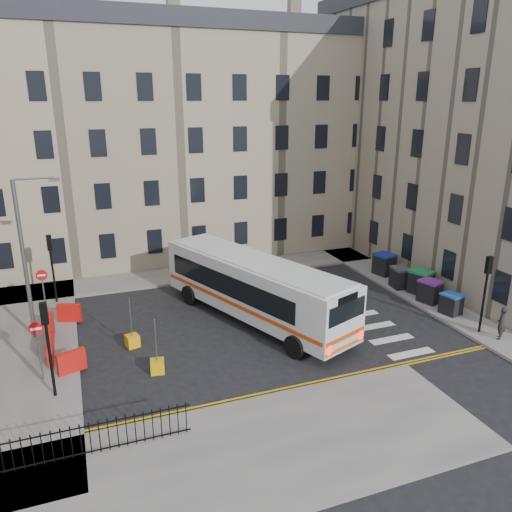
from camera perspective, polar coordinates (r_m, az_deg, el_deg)
ground at (r=28.26m, az=3.32°, el=-6.95°), size 120.00×120.00×0.00m
pavement_north at (r=34.40m, az=-11.77°, el=-2.57°), size 36.00×3.20×0.15m
pavement_east at (r=35.64m, az=14.05°, el=-2.01°), size 2.40×26.00×0.15m
pavement_west at (r=27.31m, az=-26.07°, el=-9.61°), size 6.00×22.00×0.15m
pavement_sw at (r=18.16m, az=-4.84°, el=-22.48°), size 20.00×6.00×0.15m
terrace_north at (r=39.22m, az=-15.71°, el=12.45°), size 38.30×10.80×17.20m
corner_east at (r=41.04m, az=26.20°, el=12.94°), size 17.80×24.30×19.20m
traffic_light_east at (r=27.69m, az=24.82°, el=-2.76°), size 0.28×0.22×4.10m
traffic_light_nw at (r=31.26m, az=-22.36°, el=-0.22°), size 0.28×0.22×4.10m
traffic_light_sw at (r=21.42m, az=-22.77°, el=-8.34°), size 0.28×0.22×4.10m
streetlamp at (r=26.61m, az=-25.00°, el=-0.23°), size 0.50×0.22×8.14m
no_entry_north at (r=29.63m, az=-23.20°, el=-2.90°), size 0.60×0.08×3.00m
no_entry_south at (r=23.15m, az=-23.70°, el=-8.67°), size 0.60×0.08×3.00m
roadworks_barriers at (r=26.42m, az=-21.64°, el=-8.54°), size 1.66×6.26×1.00m
iron_railings at (r=18.81m, az=-19.85°, el=-19.37°), size 7.80×0.04×1.20m
bus at (r=27.13m, az=-0.20°, el=-3.46°), size 7.22×12.73×3.42m
wheelie_bin_a at (r=30.09m, az=21.41°, el=-5.10°), size 1.13×1.24×1.17m
wheelie_bin_b at (r=31.32m, az=19.26°, el=-3.80°), size 1.39×1.49×1.34m
wheelie_bin_c at (r=32.50m, az=18.34°, el=-2.82°), size 1.55×1.65×1.45m
wheelie_bin_d at (r=33.08m, az=16.17°, el=-2.37°), size 1.20×1.33×1.32m
wheelie_bin_e at (r=35.23m, az=14.44°, el=-0.89°), size 1.41×1.53×1.44m
pedestrian at (r=27.96m, az=26.24°, el=-6.89°), size 0.74×0.71×1.71m
bollard_yellow at (r=25.68m, az=-13.93°, el=-9.40°), size 0.72×0.72×0.60m
bollard_chevron at (r=23.23m, az=-11.20°, el=-12.27°), size 0.69×0.69×0.60m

